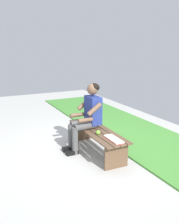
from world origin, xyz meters
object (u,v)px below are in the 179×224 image
person_seated (87,115)px  apple (98,132)px  book_open (114,139)px  bench_near (97,136)px

person_seated → apple: bearing=-179.2°
apple → book_open: apple is taller
person_seated → apple: size_ratio=16.51×
apple → bench_near: bearing=-24.1°
bench_near → book_open: bearing=-178.0°
bench_near → person_seated: bearing=26.2°
person_seated → apple: 0.46m
book_open → apple: bearing=20.1°
person_seated → bench_near: bearing=-153.8°
bench_near → apple: 0.26m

